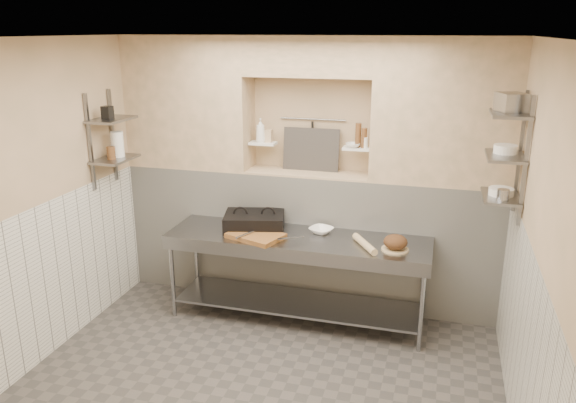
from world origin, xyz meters
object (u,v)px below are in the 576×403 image
(cutting_board, at_px, (256,236))
(mixing_bowl, at_px, (321,230))
(panini_press, at_px, (254,221))
(bottle_soap, at_px, (261,130))
(prep_table, at_px, (297,261))
(rolling_pin, at_px, (365,244))
(bread_loaf, at_px, (395,242))
(bowl_alcove, at_px, (353,145))
(jug_left, at_px, (117,144))

(cutting_board, bearing_deg, mixing_bowl, 28.05)
(panini_press, relative_size, bottle_soap, 2.72)
(cutting_board, bearing_deg, panini_press, 111.78)
(prep_table, bearing_deg, cutting_board, -161.35)
(prep_table, xyz_separation_m, panini_press, (-0.48, 0.11, 0.34))
(panini_press, bearing_deg, rolling_pin, -23.96)
(prep_table, height_order, bottle_soap, bottle_soap)
(panini_press, relative_size, bread_loaf, 3.09)
(cutting_board, height_order, bread_loaf, bread_loaf)
(prep_table, height_order, cutting_board, cutting_board)
(rolling_pin, relative_size, bottle_soap, 1.76)
(rolling_pin, bearing_deg, prep_table, 172.42)
(prep_table, bearing_deg, rolling_pin, -7.58)
(prep_table, distance_m, rolling_pin, 0.74)
(bread_loaf, xyz_separation_m, bowl_alcove, (-0.52, 0.63, 0.75))
(panini_press, relative_size, cutting_board, 1.35)
(bottle_soap, relative_size, bowl_alcove, 1.74)
(panini_press, bearing_deg, bowl_alcove, 11.30)
(panini_press, relative_size, mixing_bowl, 3.03)
(prep_table, relative_size, bread_loaf, 11.73)
(mixing_bowl, distance_m, bottle_soap, 1.23)
(mixing_bowl, distance_m, bread_loaf, 0.80)
(prep_table, height_order, bread_loaf, bread_loaf)
(mixing_bowl, bearing_deg, cutting_board, -151.95)
(rolling_pin, bearing_deg, jug_left, 179.63)
(panini_press, xyz_separation_m, bowl_alcove, (0.91, 0.43, 0.75))
(bread_loaf, bearing_deg, rolling_pin, -178.06)
(panini_press, height_order, mixing_bowl, panini_press)
(mixing_bowl, distance_m, bowl_alcove, 0.91)
(panini_press, distance_m, bowl_alcove, 1.26)
(prep_table, distance_m, jug_left, 2.17)
(rolling_pin, xyz_separation_m, bottle_soap, (-1.22, 0.64, 0.90))
(panini_press, bearing_deg, jug_left, 173.54)
(rolling_pin, xyz_separation_m, jug_left, (-2.54, 0.02, 0.81))
(cutting_board, distance_m, rolling_pin, 1.06)
(bread_loaf, bearing_deg, panini_press, 172.38)
(mixing_bowl, relative_size, bowl_alcove, 1.56)
(cutting_board, relative_size, mixing_bowl, 2.25)
(bread_loaf, relative_size, jug_left, 0.87)
(cutting_board, xyz_separation_m, bottle_soap, (-0.16, 0.68, 0.92))
(panini_press, distance_m, bottle_soap, 0.96)
(panini_press, relative_size, rolling_pin, 1.54)
(bowl_alcove, bearing_deg, rolling_pin, -68.97)
(prep_table, relative_size, cutting_board, 5.12)
(prep_table, relative_size, mixing_bowl, 11.52)
(panini_press, xyz_separation_m, bottle_soap, (-0.07, 0.44, 0.86))
(mixing_bowl, distance_m, rolling_pin, 0.55)
(rolling_pin, distance_m, bread_loaf, 0.28)
(rolling_pin, relative_size, jug_left, 1.73)
(bowl_alcove, bearing_deg, jug_left, -164.96)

